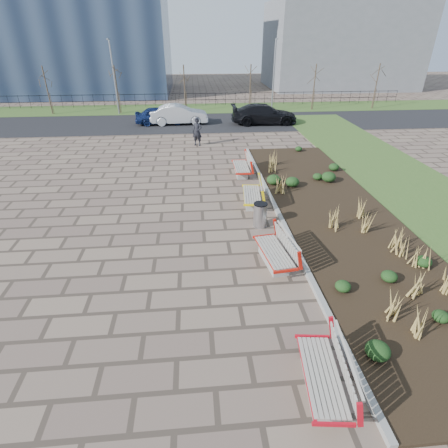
{
  "coord_description": "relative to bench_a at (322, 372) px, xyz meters",
  "views": [
    {
      "loc": [
        0.59,
        -7.23,
        6.57
      ],
      "look_at": [
        1.5,
        3.0,
        0.9
      ],
      "focal_mm": 28.0,
      "sensor_mm": 36.0,
      "label": 1
    }
  ],
  "objects": [
    {
      "name": "ground",
      "position": [
        -3.0,
        2.68,
        -0.5
      ],
      "size": [
        120.0,
        120.0,
        0.0
      ],
      "primitive_type": "plane",
      "color": "#725F4E",
      "rests_on": "ground"
    },
    {
      "name": "planting_bed",
      "position": [
        3.25,
        7.68,
        -0.45
      ],
      "size": [
        4.5,
        18.0,
        0.1
      ],
      "primitive_type": "cube",
      "color": "black",
      "rests_on": "ground"
    },
    {
      "name": "planting_curb",
      "position": [
        0.92,
        7.68,
        -0.42
      ],
      "size": [
        0.16,
        18.0,
        0.15
      ],
      "primitive_type": "cube",
      "color": "gray",
      "rests_on": "ground"
    },
    {
      "name": "grass_verge_near",
      "position": [
        8.0,
        7.68,
        -0.48
      ],
      "size": [
        5.0,
        38.0,
        0.04
      ],
      "primitive_type": "cube",
      "color": "#33511E",
      "rests_on": "ground"
    },
    {
      "name": "grass_verge_far",
      "position": [
        -3.0,
        30.68,
        -0.48
      ],
      "size": [
        80.0,
        5.0,
        0.04
      ],
      "primitive_type": "cube",
      "color": "#33511E",
      "rests_on": "ground"
    },
    {
      "name": "road",
      "position": [
        -3.0,
        24.68,
        -0.49
      ],
      "size": [
        80.0,
        7.0,
        0.02
      ],
      "primitive_type": "cube",
      "color": "black",
      "rests_on": "ground"
    },
    {
      "name": "bench_a",
      "position": [
        0.0,
        0.0,
        0.0
      ],
      "size": [
        1.14,
        2.19,
        1.0
      ],
      "primitive_type": null,
      "rotation": [
        0.0,
        0.0,
        -0.12
      ],
      "color": "red",
      "rests_on": "ground"
    },
    {
      "name": "bench_b",
      "position": [
        0.0,
        4.56,
        0.0
      ],
      "size": [
        1.17,
        2.2,
        1.0
      ],
      "primitive_type": null,
      "rotation": [
        0.0,
        0.0,
        0.14
      ],
      "color": "red",
      "rests_on": "ground"
    },
    {
      "name": "bench_c",
      "position": [
        0.0,
        9.03,
        0.0
      ],
      "size": [
        1.12,
        2.18,
        1.0
      ],
      "primitive_type": null,
      "rotation": [
        0.0,
        0.0,
        -0.11
      ],
      "color": "yellow",
      "rests_on": "ground"
    },
    {
      "name": "bench_d",
      "position": [
        0.0,
        12.59,
        0.0
      ],
      "size": [
        0.92,
        2.11,
        1.0
      ],
      "primitive_type": null,
      "rotation": [
        0.0,
        0.0,
        -0.01
      ],
      "color": "red",
      "rests_on": "ground"
    },
    {
      "name": "litter_bin",
      "position": [
        -0.01,
        7.02,
        -0.03
      ],
      "size": [
        0.5,
        0.5,
        0.94
      ],
      "primitive_type": "cylinder",
      "color": "#B2B2B7",
      "rests_on": "ground"
    },
    {
      "name": "pedestrian",
      "position": [
        -2.14,
        18.15,
        0.39
      ],
      "size": [
        0.76,
        0.65,
        1.78
      ],
      "primitive_type": "imported",
      "rotation": [
        0.0,
        0.0,
        -0.4
      ],
      "color": "black",
      "rests_on": "ground"
    },
    {
      "name": "car_blue",
      "position": [
        -4.95,
        24.42,
        0.2
      ],
      "size": [
        4.08,
        1.9,
        1.35
      ],
      "primitive_type": "imported",
      "rotation": [
        0.0,
        0.0,
        1.65
      ],
      "color": "navy",
      "rests_on": "road"
    },
    {
      "name": "car_silver",
      "position": [
        -3.46,
        24.33,
        0.27
      ],
      "size": [
        4.59,
        1.72,
        1.5
      ],
      "primitive_type": "imported",
      "rotation": [
        0.0,
        0.0,
        1.6
      ],
      "color": "#B1B4B9",
      "rests_on": "road"
    },
    {
      "name": "car_black",
      "position": [
        3.33,
        23.81,
        0.28
      ],
      "size": [
        5.28,
        2.24,
        1.52
      ],
      "primitive_type": "imported",
      "rotation": [
        0.0,
        0.0,
        1.55
      ],
      "color": "black",
      "rests_on": "road"
    },
    {
      "name": "tree_a",
      "position": [
        -15.0,
        29.18,
        1.54
      ],
      "size": [
        1.4,
        1.4,
        4.0
      ],
      "primitive_type": null,
      "color": "#4C3D2D",
      "rests_on": "grass_verge_far"
    },
    {
      "name": "tree_b",
      "position": [
        -9.0,
        29.18,
        1.54
      ],
      "size": [
        1.4,
        1.4,
        4.0
      ],
      "primitive_type": null,
      "color": "#4C3D2D",
      "rests_on": "grass_verge_far"
    },
    {
      "name": "tree_c",
      "position": [
        -3.0,
        29.18,
        1.54
      ],
      "size": [
        1.4,
        1.4,
        4.0
      ],
      "primitive_type": null,
      "color": "#4C3D2D",
      "rests_on": "grass_verge_far"
    },
    {
      "name": "tree_d",
      "position": [
        3.0,
        29.18,
        1.54
      ],
      "size": [
        1.4,
        1.4,
        4.0
      ],
      "primitive_type": null,
      "color": "#4C3D2D",
      "rests_on": "grass_verge_far"
    },
    {
      "name": "tree_e",
      "position": [
        9.0,
        29.18,
        1.54
      ],
      "size": [
        1.4,
        1.4,
        4.0
      ],
      "primitive_type": null,
      "color": "#4C3D2D",
      "rests_on": "grass_verge_far"
    },
    {
      "name": "tree_f",
      "position": [
        15.0,
        29.18,
        1.54
      ],
      "size": [
        1.4,
        1.4,
        4.0
      ],
      "primitive_type": null,
      "color": "#4C3D2D",
      "rests_on": "grass_verge_far"
    },
    {
      "name": "lamp_west",
      "position": [
        -9.0,
        28.68,
        2.54
      ],
      "size": [
        0.24,
        0.6,
        6.0
      ],
      "primitive_type": null,
      "color": "gray",
      "rests_on": "grass_verge_far"
    },
    {
      "name": "lamp_east",
      "position": [
        5.0,
        28.68,
        2.54
      ],
      "size": [
        0.24,
        0.6,
        6.0
      ],
      "primitive_type": null,
      "color": "gray",
      "rests_on": "grass_verge_far"
    },
    {
      "name": "railing_fence",
      "position": [
        -3.0,
        32.18,
        0.14
      ],
      "size": [
        44.0,
        0.1,
        1.2
      ],
      "primitive_type": null,
      "color": "black",
      "rests_on": "grass_verge_far"
    },
    {
      "name": "building_grey",
      "position": [
        17.0,
        44.68,
        4.5
      ],
      "size": [
        18.0,
        12.0,
        10.0
      ],
      "primitive_type": "cube",
      "color": "slate",
      "rests_on": "ground"
    }
  ]
}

